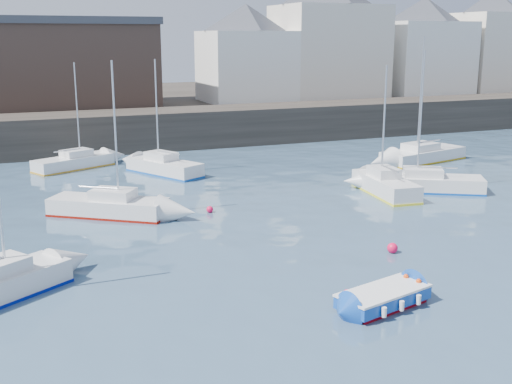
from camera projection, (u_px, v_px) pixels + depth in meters
name	position (u px, v px, depth m)	size (l,w,h in m)	color
water	(397.00, 319.00, 20.53)	(220.00, 220.00, 0.00)	#2D4760
quay_wall	(149.00, 130.00, 51.67)	(90.00, 5.00, 3.00)	#28231E
land_strip	(110.00, 108.00, 67.90)	(90.00, 32.00, 2.80)	#28231E
bldg_east_a	(329.00, 36.00, 63.57)	(13.36, 13.36, 11.80)	beige
bldg_east_b	(423.00, 46.00, 67.36)	(11.88, 11.88, 9.95)	white
bldg_east_c	(491.00, 40.00, 70.54)	(11.14, 11.14, 10.95)	beige
bldg_east_d	(246.00, 52.00, 60.16)	(11.14, 11.14, 8.95)	white
warehouse	(57.00, 62.00, 55.47)	(16.40, 10.40, 7.60)	#3D2D26
blue_dinghy	(383.00, 297.00, 21.38)	(3.56, 2.21, 0.63)	maroon
sailboat_b	(109.00, 206.00, 32.29)	(6.00, 5.05, 7.72)	silver
sailboat_c	(385.00, 185.00, 36.68)	(2.38, 5.68, 7.26)	silver
sailboat_d	(427.00, 183.00, 37.51)	(6.50, 4.94, 8.08)	silver
sailboat_f	(164.00, 166.00, 42.08)	(4.26, 5.89, 7.41)	silver
sailboat_g	(423.00, 155.00, 46.32)	(7.30, 3.83, 8.82)	silver
sailboat_h	(74.00, 162.00, 43.84)	(5.77, 4.01, 7.14)	silver
buoy_near	(348.00, 299.00, 22.09)	(0.39, 0.39, 0.39)	#F70F44
buoy_mid	(392.00, 253.00, 26.86)	(0.44, 0.44, 0.44)	#F70F44
buoy_far	(210.00, 212.00, 33.00)	(0.35, 0.35, 0.35)	#F70F44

